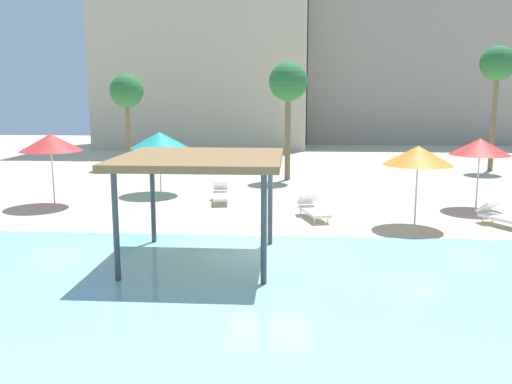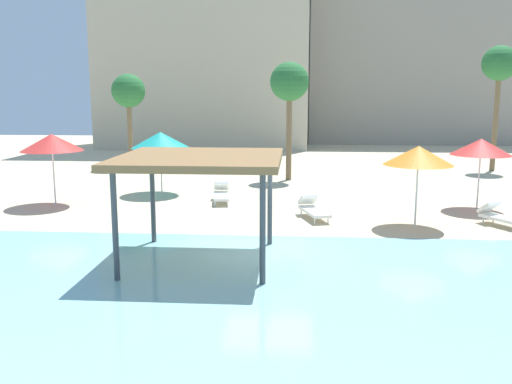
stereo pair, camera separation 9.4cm
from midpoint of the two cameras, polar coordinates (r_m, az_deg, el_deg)
name	(u,v)px [view 2 (the right image)]	position (r m, az deg, el deg)	size (l,w,h in m)	color
ground_plane	(269,251)	(15.59, 1.53, -6.04)	(80.00, 80.00, 0.00)	beige
lagoon_water	(255,329)	(10.65, 0.17, -13.86)	(44.00, 13.50, 0.04)	#8CC6CC
shade_pavilion	(200,162)	(14.16, -5.57, 3.03)	(4.09, 4.09, 2.78)	#42474C
beach_umbrella_teal_0	(160,140)	(24.23, -9.65, 5.27)	(2.48, 2.48, 2.68)	silver
beach_umbrella_red_1	(481,147)	(22.29, 22.14, 4.29)	(2.21, 2.21, 2.66)	silver
beach_umbrella_red_2	(52,142)	(22.80, -20.05, 4.78)	(2.37, 2.37, 2.77)	silver
beach_umbrella_orange_3	(418,156)	(18.67, 16.42, 3.60)	(2.23, 2.23, 2.66)	silver
lounge_chair_0	(503,217)	(20.00, 24.02, -2.31)	(1.50, 1.93, 0.74)	white
lounge_chair_1	(313,209)	(19.58, 5.96, -1.72)	(1.15, 1.99, 0.74)	white
lounge_chair_2	(221,194)	(22.38, -3.45, -0.18)	(0.84, 1.96, 0.74)	white
palm_tree_0	(289,84)	(27.69, 3.54, 10.95)	(1.90, 1.90, 5.80)	brown
palm_tree_2	(500,67)	(33.70, 23.72, 11.66)	(1.90, 1.90, 6.84)	brown
palm_tree_3	(128,93)	(32.93, -12.84, 9.89)	(1.90, 1.90, 5.37)	brown
hotel_block_0	(206,22)	(46.54, -5.08, 16.90)	(16.21, 8.79, 19.59)	beige
hotel_block_1	(419,51)	(52.23, 16.39, 13.63)	(19.21, 8.63, 15.66)	#9E9384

